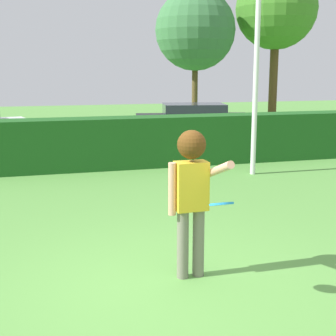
% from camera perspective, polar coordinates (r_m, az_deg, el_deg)
% --- Properties ---
extents(ground_plane, '(60.00, 60.00, 0.00)m').
position_cam_1_polar(ground_plane, '(5.80, 0.01, -13.71)').
color(ground_plane, '#5A9A43').
extents(person, '(0.58, 0.75, 1.79)m').
position_cam_1_polar(person, '(5.69, 2.77, -2.04)').
color(person, slate).
rests_on(person, ground).
extents(frisbee, '(0.26, 0.25, 0.10)m').
position_cam_1_polar(frisbee, '(5.04, 6.28, -4.20)').
color(frisbee, '#268CE5').
extents(lamppost, '(0.24, 0.24, 5.44)m').
position_cam_1_polar(lamppost, '(11.66, 10.38, 14.03)').
color(lamppost, silver).
rests_on(lamppost, ground).
extents(hedge_row, '(22.06, 0.90, 1.28)m').
position_cam_1_polar(hedge_row, '(12.39, -8.99, 2.83)').
color(hedge_row, '#1E571E').
rests_on(hedge_row, ground).
extents(parked_car_black, '(4.44, 2.46, 1.25)m').
position_cam_1_polar(parked_car_black, '(17.94, 3.04, 5.73)').
color(parked_car_black, black).
rests_on(parked_car_black, ground).
extents(willow_tree, '(3.58, 3.58, 5.99)m').
position_cam_1_polar(willow_tree, '(22.53, 3.23, 15.80)').
color(willow_tree, brown).
rests_on(willow_tree, ground).
extents(birch_tree, '(3.74, 3.74, 7.11)m').
position_cam_1_polar(birch_tree, '(23.97, 12.56, 17.72)').
color(birch_tree, brown).
rests_on(birch_tree, ground).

